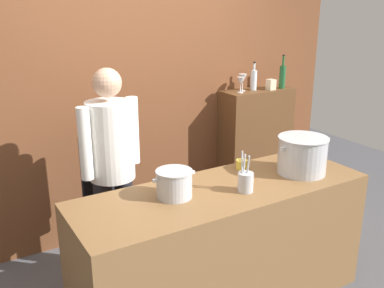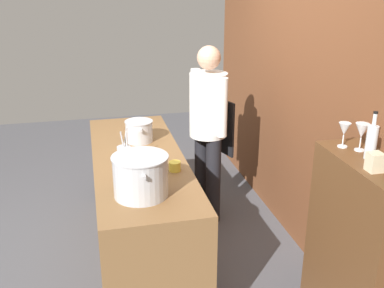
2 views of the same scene
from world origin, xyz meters
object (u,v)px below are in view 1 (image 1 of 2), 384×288
stockpot_large (302,155)px  wine_bottle_clear (254,80)px  chef (111,162)px  utensil_crock (246,181)px  spice_tin_cream (271,84)px  stockpot_small (174,184)px  wine_glass_wide (243,79)px  wine_glass_tall (241,82)px  wine_bottle_green (282,76)px  butter_jar (242,164)px

stockpot_large → wine_bottle_clear: bearing=66.8°
wine_bottle_clear → chef: bearing=-164.1°
stockpot_large → utensil_crock: 0.57m
utensil_crock → wine_bottle_clear: bearing=50.1°
utensil_crock → spice_tin_cream: spice_tin_cream is taller
stockpot_small → utensil_crock: size_ratio=1.08×
stockpot_large → wine_glass_wide: bearing=72.1°
wine_glass_tall → wine_bottle_green: bearing=-2.8°
stockpot_small → spice_tin_cream: (1.70, 1.06, 0.32)m
butter_jar → utensil_crock: bearing=-124.1°
stockpot_large → butter_jar: 0.45m
utensil_crock → spice_tin_cream: (1.26, 1.23, 0.34)m
chef → wine_bottle_clear: 1.82m
utensil_crock → wine_bottle_green: wine_bottle_green is taller
wine_bottle_green → utensil_crock: bearing=-138.7°
stockpot_large → utensil_crock: utensil_crock is taller
stockpot_small → wine_bottle_green: wine_bottle_green is taller
chef → wine_bottle_green: 2.10m
stockpot_small → utensil_crock: 0.47m
wine_glass_wide → utensil_crock: bearing=-126.2°
chef → wine_glass_tall: 1.62m
wine_glass_wide → wine_bottle_clear: bearing=-7.6°
wine_glass_tall → chef: bearing=-163.9°
wine_bottle_clear → wine_glass_tall: bearing=-165.8°
stockpot_large → wine_bottle_clear: (0.54, 1.25, 0.33)m
stockpot_large → chef: bearing=146.9°
stockpot_large → wine_bottle_green: wine_bottle_green is taller
wine_bottle_clear → stockpot_large: bearing=-113.2°
spice_tin_cream → wine_glass_wide: bearing=161.8°
stockpot_small → spice_tin_cream: bearing=32.1°
chef → spice_tin_cream: (1.87, 0.41, 0.34)m
butter_jar → spice_tin_cream: bearing=40.9°
wine_glass_wide → stockpot_large: bearing=-107.9°
stockpot_large → stockpot_small: stockpot_large is taller
wine_glass_wide → wine_glass_tall: 0.10m
utensil_crock → wine_glass_tall: wine_glass_tall is taller
wine_bottle_green → spice_tin_cream: (-0.15, -0.00, -0.07)m
spice_tin_cream → wine_bottle_clear: bearing=154.3°
chef → spice_tin_cream: 1.95m
wine_bottle_clear → wine_glass_tall: (-0.20, -0.05, 0.00)m
chef → wine_glass_tall: bearing=177.9°
stockpot_large → wine_bottle_clear: 1.40m
stockpot_small → wine_glass_wide: wine_glass_wide is taller
chef → stockpot_small: (0.17, -0.66, 0.03)m
chef → wine_glass_wide: bearing=179.4°
wine_glass_wide → spice_tin_cream: (0.29, -0.09, -0.07)m
spice_tin_cream → butter_jar: bearing=-139.1°
wine_bottle_clear → wine_glass_wide: bearing=172.4°
chef → butter_jar: (0.85, -0.48, -0.03)m
stockpot_small → wine_glass_tall: 1.76m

